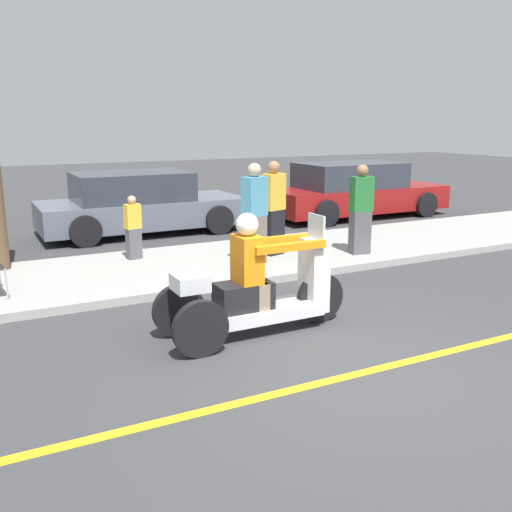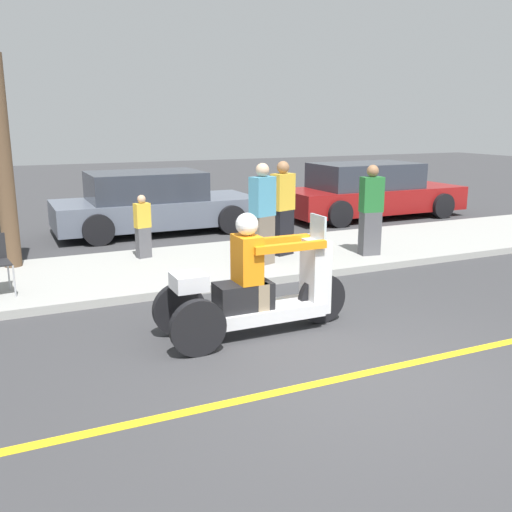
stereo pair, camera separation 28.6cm
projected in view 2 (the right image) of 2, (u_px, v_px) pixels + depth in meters
name	position (u px, v px, depth m)	size (l,w,h in m)	color
ground_plane	(362.00, 374.00, 5.68)	(60.00, 60.00, 0.00)	#38383A
lane_stripe	(319.00, 383.00, 5.48)	(24.00, 0.12, 0.01)	gold
sidewalk_strip	(205.00, 265.00, 9.74)	(28.00, 2.80, 0.12)	#9E9E99
motorcycle_trike	(256.00, 291.00, 6.66)	(2.36, 0.78, 1.45)	black
spectator_by_tree	(143.00, 228.00, 9.87)	(0.29, 0.21, 1.10)	#515156
spectator_near_curb	(283.00, 210.00, 10.05)	(0.45, 0.35, 1.66)	black
spectator_mid_group	(371.00, 212.00, 10.04)	(0.41, 0.28, 1.59)	#515156
spectator_end_of_line	(262.00, 216.00, 9.37)	(0.45, 0.35, 1.67)	#726656
parked_car_lot_left	(370.00, 192.00, 14.68)	(4.79, 2.00, 1.40)	maroon
parked_car_lot_right	(153.00, 203.00, 12.74)	(4.45, 2.06, 1.36)	slate
tree_trunk	(3.00, 164.00, 9.02)	(0.28, 0.28, 3.35)	brown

